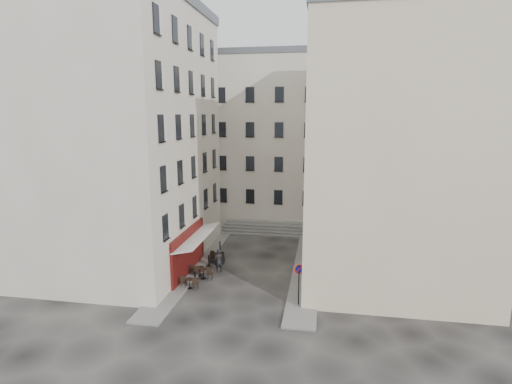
% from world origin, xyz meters
% --- Properties ---
extents(ground, '(90.00, 90.00, 0.00)m').
position_xyz_m(ground, '(0.00, 0.00, 0.00)').
color(ground, black).
rests_on(ground, ground).
extents(sidewalk_left, '(2.00, 22.00, 0.12)m').
position_xyz_m(sidewalk_left, '(-4.50, 4.00, 0.06)').
color(sidewalk_left, slate).
rests_on(sidewalk_left, ground).
extents(sidewalk_right, '(2.00, 18.00, 0.12)m').
position_xyz_m(sidewalk_right, '(4.50, 3.00, 0.06)').
color(sidewalk_right, slate).
rests_on(sidewalk_right, ground).
extents(building_left, '(12.20, 16.20, 20.60)m').
position_xyz_m(building_left, '(-10.50, 3.00, 10.31)').
color(building_left, beige).
rests_on(building_left, ground).
extents(building_right, '(12.20, 14.20, 18.60)m').
position_xyz_m(building_right, '(10.50, 3.50, 9.31)').
color(building_right, beige).
rests_on(building_right, ground).
extents(building_back, '(18.20, 10.20, 18.60)m').
position_xyz_m(building_back, '(-1.00, 19.00, 9.31)').
color(building_back, beige).
rests_on(building_back, ground).
extents(cafe_storefront, '(1.74, 7.30, 3.50)m').
position_xyz_m(cafe_storefront, '(-4.32, 1.00, 1.88)').
color(cafe_storefront, '#4D120B').
rests_on(cafe_storefront, ground).
extents(stone_steps, '(9.00, 3.15, 0.80)m').
position_xyz_m(stone_steps, '(0.00, 12.57, 0.40)').
color(stone_steps, slate).
rests_on(stone_steps, ground).
extents(bollard_near, '(0.12, 0.12, 0.98)m').
position_xyz_m(bollard_near, '(-3.25, -1.00, 0.53)').
color(bollard_near, black).
rests_on(bollard_near, ground).
extents(bollard_mid, '(0.12, 0.12, 0.98)m').
position_xyz_m(bollard_mid, '(-3.25, 2.50, 0.53)').
color(bollard_mid, black).
rests_on(bollard_mid, ground).
extents(bollard_far, '(0.12, 0.12, 0.98)m').
position_xyz_m(bollard_far, '(-3.25, 6.00, 0.53)').
color(bollard_far, black).
rests_on(bollard_far, ground).
extents(no_parking_sign, '(0.63, 0.21, 2.84)m').
position_xyz_m(no_parking_sign, '(4.30, -3.08, 2.01)').
color(no_parking_sign, black).
rests_on(no_parking_sign, ground).
extents(bistro_table_a, '(1.29, 0.60, 0.90)m').
position_xyz_m(bistro_table_a, '(-3.41, -1.75, 0.46)').
color(bistro_table_a, black).
rests_on(bistro_table_a, ground).
extents(bistro_table_b, '(1.39, 0.65, 0.98)m').
position_xyz_m(bistro_table_b, '(-2.92, 0.03, 0.50)').
color(bistro_table_b, black).
rests_on(bistro_table_b, ground).
extents(bistro_table_c, '(1.15, 0.54, 0.81)m').
position_xyz_m(bistro_table_c, '(-3.60, 0.68, 0.41)').
color(bistro_table_c, black).
rests_on(bistro_table_c, ground).
extents(bistro_table_d, '(1.23, 0.58, 0.87)m').
position_xyz_m(bistro_table_d, '(-2.78, 3.38, 0.44)').
color(bistro_table_d, black).
rests_on(bistro_table_d, ground).
extents(bistro_table_e, '(1.19, 0.56, 0.84)m').
position_xyz_m(bistro_table_e, '(-2.90, 3.88, 0.43)').
color(bistro_table_e, black).
rests_on(bistro_table_e, ground).
extents(pedestrian, '(0.80, 0.70, 1.85)m').
position_xyz_m(pedestrian, '(-2.17, 1.53, 0.93)').
color(pedestrian, black).
rests_on(pedestrian, ground).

